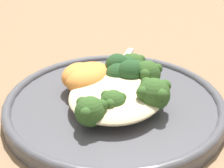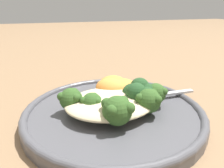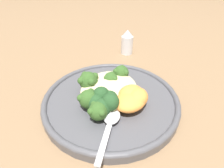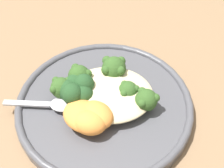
{
  "view_description": "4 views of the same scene",
  "coord_description": "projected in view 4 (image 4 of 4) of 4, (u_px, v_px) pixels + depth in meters",
  "views": [
    {
      "loc": [
        -0.39,
        -0.09,
        0.26
      ],
      "look_at": [
        -0.0,
        0.02,
        0.04
      ],
      "focal_mm": 60.0,
      "sensor_mm": 36.0,
      "label": 1
    },
    {
      "loc": [
        -0.1,
        -0.28,
        0.17
      ],
      "look_at": [
        -0.0,
        0.02,
        0.06
      ],
      "focal_mm": 35.0,
      "sensor_mm": 36.0,
      "label": 2
    },
    {
      "loc": [
        0.28,
        0.08,
        0.25
      ],
      "look_at": [
        -0.01,
        0.02,
        0.05
      ],
      "focal_mm": 28.0,
      "sensor_mm": 36.0,
      "label": 3
    },
    {
      "loc": [
        -0.03,
        0.33,
        0.4
      ],
      "look_at": [
        -0.01,
        0.01,
        0.06
      ],
      "focal_mm": 50.0,
      "sensor_mm": 36.0,
      "label": 4
    }
  ],
  "objects": [
    {
      "name": "kale_tuft",
      "position": [
        76.0,
        89.0,
        0.48
      ],
      "size": [
        0.06,
        0.06,
        0.04
      ],
      "color": "#234723",
      "rests_on": "plate"
    },
    {
      "name": "sweet_potato_chunk_2",
      "position": [
        84.0,
        116.0,
        0.45
      ],
      "size": [
        0.08,
        0.08,
        0.03
      ],
      "primitive_type": "ellipsoid",
      "rotation": [
        0.0,
        0.0,
        5.7
      ],
      "color": "orange",
      "rests_on": "plate"
    },
    {
      "name": "broccoli_stalk_4",
      "position": [
        70.0,
        92.0,
        0.48
      ],
      "size": [
        0.11,
        0.07,
        0.03
      ],
      "rotation": [
        0.0,
        0.0,
        5.85
      ],
      "color": "#8EB25B",
      "rests_on": "plate"
    },
    {
      "name": "broccoli_stalk_3",
      "position": [
        82.0,
        80.0,
        0.5
      ],
      "size": [
        0.07,
        0.09,
        0.04
      ],
      "rotation": [
        0.0,
        0.0,
        5.35
      ],
      "color": "#8EB25B",
      "rests_on": "plate"
    },
    {
      "name": "sweet_potato_chunk_0",
      "position": [
        97.0,
        115.0,
        0.45
      ],
      "size": [
        0.07,
        0.07,
        0.03
      ],
      "primitive_type": "ellipsoid",
      "rotation": [
        0.0,
        0.0,
        2.45
      ],
      "color": "orange",
      "rests_on": "plate"
    },
    {
      "name": "spoon",
      "position": [
        56.0,
        104.0,
        0.48
      ],
      "size": [
        0.11,
        0.03,
        0.01
      ],
      "rotation": [
        0.0,
        0.0,
        -0.0
      ],
      "color": "silver",
      "rests_on": "plate"
    },
    {
      "name": "plate",
      "position": [
        107.0,
        105.0,
        0.5
      ],
      "size": [
        0.28,
        0.28,
        0.02
      ],
      "color": "#4C4C51",
      "rests_on": "ground_plane"
    },
    {
      "name": "sweet_potato_chunk_1",
      "position": [
        90.0,
        122.0,
        0.44
      ],
      "size": [
        0.06,
        0.05,
        0.03
      ],
      "primitive_type": "ellipsoid",
      "rotation": [
        0.0,
        0.0,
        6.07
      ],
      "color": "orange",
      "rests_on": "plate"
    },
    {
      "name": "broccoli_stalk_0",
      "position": [
        140.0,
        101.0,
        0.47
      ],
      "size": [
        0.09,
        0.04,
        0.03
      ],
      "rotation": [
        0.0,
        0.0,
        3.35
      ],
      "color": "#8EB25B",
      "rests_on": "plate"
    },
    {
      "name": "quinoa_mound",
      "position": [
        109.0,
        93.0,
        0.49
      ],
      "size": [
        0.14,
        0.12,
        0.02
      ],
      "primitive_type": "ellipsoid",
      "color": "beige",
      "rests_on": "plate"
    },
    {
      "name": "broccoli_stalk_1",
      "position": [
        125.0,
        93.0,
        0.48
      ],
      "size": [
        0.07,
        0.06,
        0.03
      ],
      "rotation": [
        0.0,
        0.0,
        3.86
      ],
      "color": "#8EB25B",
      "rests_on": "plate"
    },
    {
      "name": "ground_plane",
      "position": [
        105.0,
        101.0,
        0.52
      ],
      "size": [
        4.0,
        4.0,
        0.0
      ],
      "primitive_type": "plane",
      "color": "#846647"
    },
    {
      "name": "broccoli_stalk_2",
      "position": [
        112.0,
        75.0,
        0.5
      ],
      "size": [
        0.04,
        0.12,
        0.04
      ],
      "rotation": [
        0.0,
        0.0,
        4.54
      ],
      "color": "#8EB25B",
      "rests_on": "plate"
    }
  ]
}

